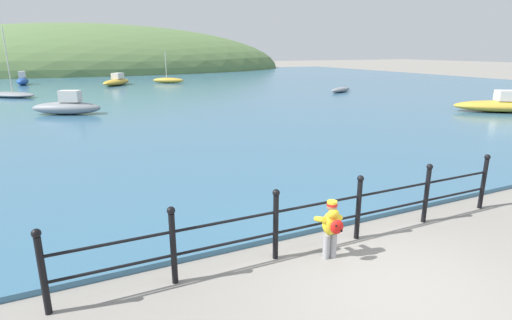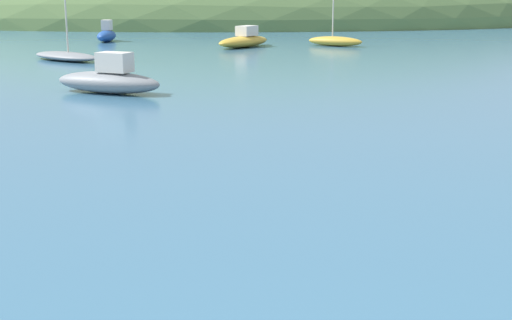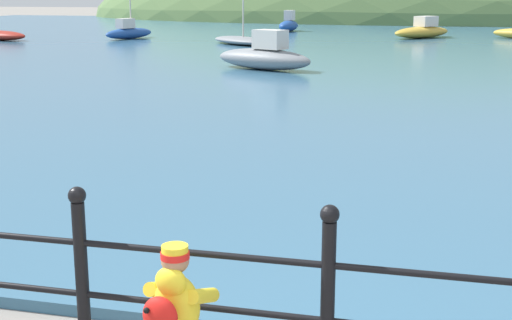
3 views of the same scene
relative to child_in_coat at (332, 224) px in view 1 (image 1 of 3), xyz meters
name	(u,v)px [view 1 (image 1 of 3)]	position (x,y,z in m)	size (l,w,h in m)	color
ground_plane	(396,287)	(0.38, -1.11, -0.61)	(200.00, 200.00, 0.00)	gray
water	(118,89)	(0.38, 30.89, -0.56)	(80.00, 60.00, 0.10)	#386684
far_hillside	(91,71)	(0.38, 64.56, -0.61)	(63.67, 35.02, 14.25)	#567542
iron_railing	(319,213)	(0.03, 0.39, 0.04)	(8.51, 0.12, 1.21)	black
child_in_coat	(332,224)	(0.00, 0.00, 0.00)	(0.42, 0.55, 1.00)	#99999E
boat_red_dinghy	(117,81)	(0.73, 34.40, -0.15)	(3.44, 4.16, 1.10)	gold
boat_white_sailboat	(67,107)	(-3.66, 17.71, -0.11)	(3.61, 2.49, 1.22)	gray
boat_far_left	(503,105)	(17.27, 8.70, -0.14)	(4.87, 3.95, 1.13)	gold
boat_far_right	(11,94)	(-7.10, 27.62, -0.30)	(3.83, 3.66, 4.66)	gray
boat_green_fishing	(341,90)	(15.68, 20.59, -0.32)	(2.76, 1.80, 0.37)	gray
boat_blue_hull	(168,80)	(5.61, 34.85, -0.24)	(3.10, 2.49, 3.00)	gold
boat_twin_mast	(23,80)	(-7.15, 38.64, -0.11)	(1.07, 2.79, 1.23)	#1E4793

